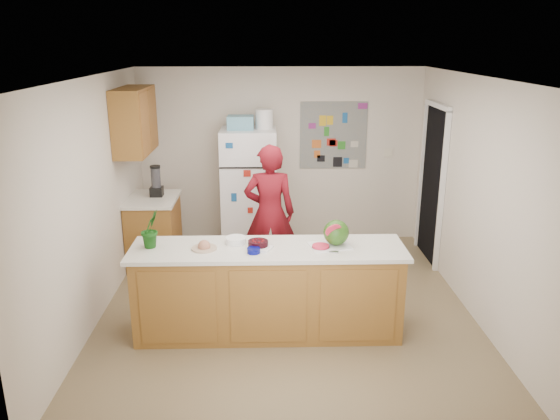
{
  "coord_description": "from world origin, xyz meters",
  "views": [
    {
      "loc": [
        -0.21,
        -5.45,
        2.85
      ],
      "look_at": [
        -0.06,
        0.2,
        1.08
      ],
      "focal_mm": 35.0,
      "sensor_mm": 36.0,
      "label": 1
    }
  ],
  "objects_px": {
    "refrigerator": "(249,190)",
    "watermelon": "(336,232)",
    "person": "(270,213)",
    "cherry_bowl": "(258,244)"
  },
  "relations": [
    {
      "from": "refrigerator",
      "to": "person",
      "type": "relative_size",
      "value": 1.0
    },
    {
      "from": "refrigerator",
      "to": "person",
      "type": "distance_m",
      "value": 1.1
    },
    {
      "from": "person",
      "to": "refrigerator",
      "type": "bearing_deg",
      "value": -76.3
    },
    {
      "from": "refrigerator",
      "to": "watermelon",
      "type": "bearing_deg",
      "value": -68.68
    },
    {
      "from": "cherry_bowl",
      "to": "watermelon",
      "type": "bearing_deg",
      "value": 2.4
    },
    {
      "from": "watermelon",
      "to": "cherry_bowl",
      "type": "relative_size",
      "value": 1.27
    },
    {
      "from": "refrigerator",
      "to": "person",
      "type": "height_order",
      "value": "refrigerator"
    },
    {
      "from": "watermelon",
      "to": "cherry_bowl",
      "type": "distance_m",
      "value": 0.77
    },
    {
      "from": "watermelon",
      "to": "person",
      "type": "bearing_deg",
      "value": 116.46
    },
    {
      "from": "watermelon",
      "to": "cherry_bowl",
      "type": "xyz_separation_m",
      "value": [
        -0.76,
        -0.03,
        -0.1
      ]
    }
  ]
}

